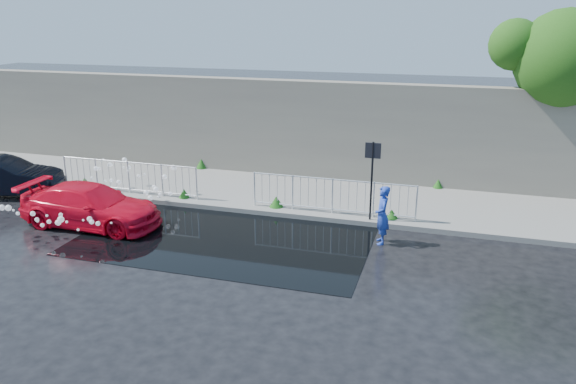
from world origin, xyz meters
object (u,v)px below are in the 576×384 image
(red_car, at_px, (91,206))
(dark_car, at_px, (2,177))
(person, at_px, (382,215))
(sign_post, at_px, (372,168))

(red_car, bearing_deg, dark_car, 70.85)
(dark_car, bearing_deg, person, -108.27)
(person, bearing_deg, dark_car, -106.30)
(sign_post, distance_m, person, 1.67)
(red_car, relative_size, dark_car, 1.07)
(sign_post, distance_m, red_car, 8.26)
(sign_post, distance_m, dark_car, 12.57)
(sign_post, height_order, red_car, sign_post)
(dark_car, relative_size, person, 2.43)
(dark_car, xyz_separation_m, person, (13.00, -0.53, 0.16))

